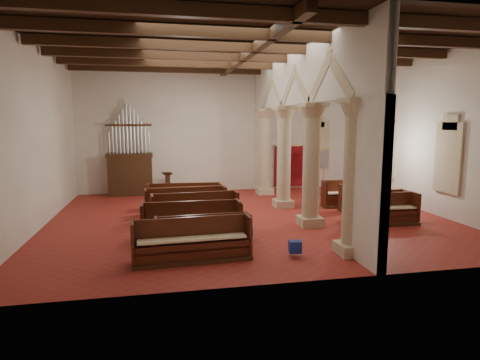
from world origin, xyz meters
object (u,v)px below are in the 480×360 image
Objects in this scene: pipe_organ at (130,166)px; aisle_pew_0 at (386,214)px; processional_banner at (323,179)px; nave_pew_0 at (192,247)px; lectern at (168,185)px.

aisle_pew_0 is (8.88, -7.37, -1.01)m from pipe_organ.
processional_banner reaches higher than nave_pew_0.
lectern is 9.50m from nave_pew_0.
aisle_pew_0 is at bearing 15.90° from nave_pew_0.
lectern is at bearing 143.98° from processional_banner.
aisle_pew_0 is at bearing -30.46° from lectern.
processional_banner is 10.34m from nave_pew_0.
pipe_organ is 9.97m from nave_pew_0.
aisle_pew_0 is (7.16, -7.17, -0.10)m from lectern.
processional_banner reaches higher than lectern.
pipe_organ is 1.47× the size of nave_pew_0.
nave_pew_0 is (-6.79, -7.79, -0.43)m from processional_banner.
processional_banner is (7.20, -1.70, 0.33)m from lectern.
pipe_organ is 1.96m from lectern.
processional_banner is at bearing 1.31° from lectern.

